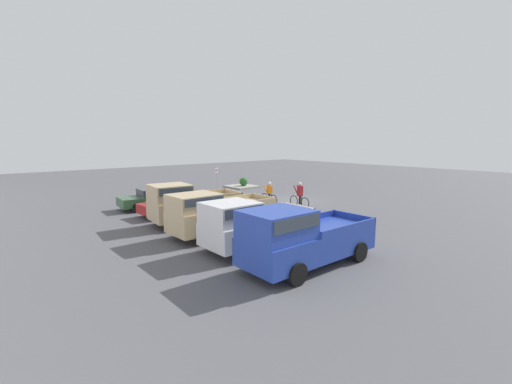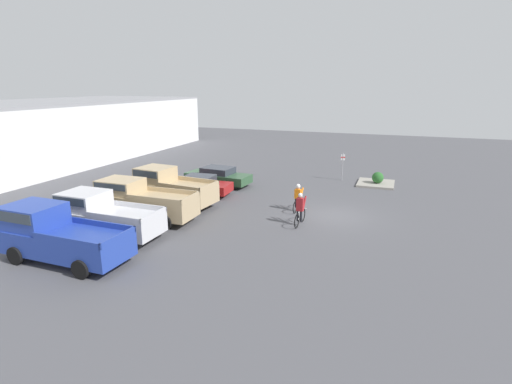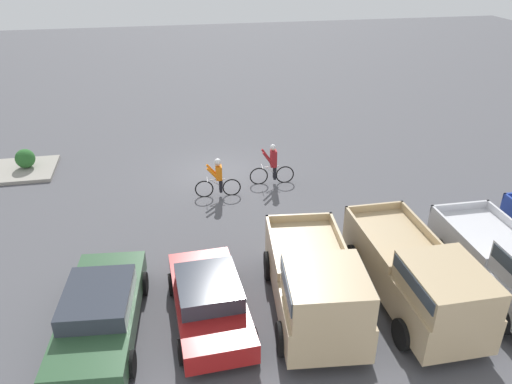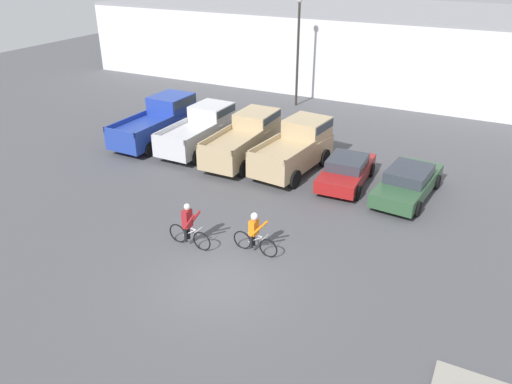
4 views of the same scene
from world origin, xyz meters
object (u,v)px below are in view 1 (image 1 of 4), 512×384
Objects in this scene: fire_lane_sign at (217,176)px; sedan_0 at (174,204)px; cyclist_0 at (269,192)px; pickup_truck_1 at (251,224)px; pickup_truck_0 at (299,237)px; pickup_truck_2 at (216,213)px; shrub at (244,182)px; cyclist_1 at (300,195)px; sedan_1 at (156,198)px; pickup_truck_3 at (189,203)px.

sedan_0 is at bearing 132.12° from fire_lane_sign.
fire_lane_sign is at bearing -8.50° from cyclist_0.
pickup_truck_1 is 2.78× the size of cyclist_0.
pickup_truck_0 reaches higher than pickup_truck_2.
cyclist_1 is at bearing 162.37° from shrub.
pickup_truck_1 is 1.03× the size of sedan_1.
pickup_truck_0 reaches higher than cyclist_0.
pickup_truck_0 is 6.72× the size of shrub.
pickup_truck_3 is 8.36m from cyclist_1.
sedan_1 is 5.90× the size of shrub.
fire_lane_sign is at bearing -3.04° from cyclist_1.
pickup_truck_0 is at bearing 178.82° from pickup_truck_1.
sedan_1 is at bearing -4.18° from pickup_truck_1.
pickup_truck_3 is at bearing -2.29° from pickup_truck_1.
pickup_truck_3 is (5.64, -0.23, 0.06)m from pickup_truck_1.
cyclist_1 is (-0.70, -8.32, -0.33)m from pickup_truck_3.
pickup_truck_2 is 3.00× the size of cyclist_0.
pickup_truck_2 is 17.11m from shrub.
pickup_truck_0 reaches higher than sedan_1.
pickup_truck_0 is at bearing 153.89° from fire_lane_sign.
cyclist_0 reaches higher than sedan_0.
sedan_0 is 13.02m from shrub.
sedan_0 is (5.60, -0.64, -0.46)m from pickup_truck_2.
pickup_truck_1 is 11.23m from sedan_1.
pickup_truck_0 is 5.59m from pickup_truck_2.
pickup_truck_0 is 12.80m from cyclist_0.
pickup_truck_0 is at bearing 146.65° from shrub.
pickup_truck_1 is at bearing 150.21° from fire_lane_sign.
cyclist_0 is at bearing 153.44° from shrub.
pickup_truck_0 is 1.03× the size of pickup_truck_2.
pickup_truck_2 reaches higher than fire_lane_sign.
pickup_truck_1 reaches higher than cyclist_1.
sedan_1 is 2.70× the size of cyclist_0.
pickup_truck_3 is at bearing -1.92° from pickup_truck_0.
cyclist_0 is at bearing -38.08° from pickup_truck_0.
fire_lane_sign is (8.67, -1.30, 0.46)m from cyclist_0.
shrub is at bearing -50.32° from pickup_truck_3.
pickup_truck_3 is (8.43, -0.28, 0.01)m from pickup_truck_0.
cyclist_1 is (-6.26, -7.73, 0.16)m from sedan_1.
sedan_0 is (8.40, -0.77, -0.45)m from pickup_truck_1.
pickup_truck_2 is at bearing 173.47° from sedan_0.
cyclist_1 is at bearing 176.96° from fire_lane_sign.
sedan_0 is 8.51m from cyclist_1.
pickup_truck_3 is 1.04× the size of sedan_1.
pickup_truck_1 is at bearing 175.82° from sedan_1.
cyclist_1 is at bearing -48.06° from pickup_truck_0.
pickup_truck_2 is 1.27× the size of sedan_0.
pickup_truck_3 is (2.85, -0.09, 0.06)m from pickup_truck_2.
pickup_truck_0 is 1.11× the size of pickup_truck_1.
pickup_truck_3 is 2.81× the size of cyclist_0.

